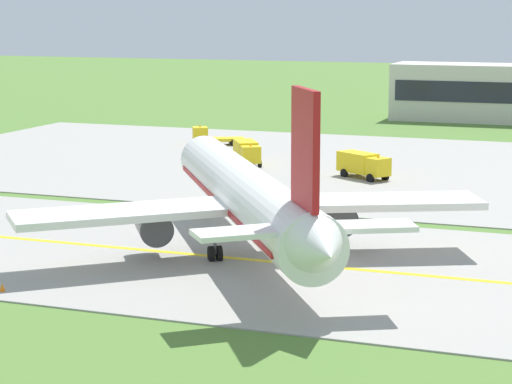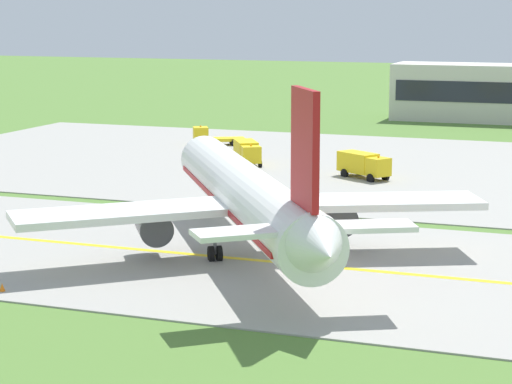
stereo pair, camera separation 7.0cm
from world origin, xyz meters
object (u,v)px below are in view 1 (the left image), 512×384
Objects in this scene: airplane_lead at (248,196)px; service_truck_baggage at (247,151)px; service_truck_fuel at (363,164)px; service_truck_catering at (210,137)px.

service_truck_baggage is (-14.23, 37.63, -2.60)m from airplane_lead.
airplane_lead is 33.44m from service_truck_fuel.
service_truck_baggage is 1.01× the size of service_truck_fuel.
service_truck_fuel is at bearing -16.90° from service_truck_baggage.
service_truck_catering is at bearing 127.07° from service_truck_baggage.
airplane_lead is 5.31× the size of service_truck_catering.
service_truck_fuel is (-0.10, 33.34, -2.60)m from airplane_lead.
service_truck_fuel is 0.93× the size of service_truck_catering.
airplane_lead reaches higher than service_truck_baggage.
service_truck_fuel is at bearing -35.82° from service_truck_catering.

